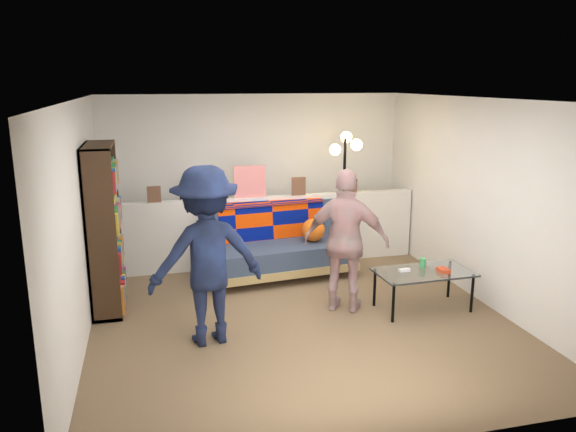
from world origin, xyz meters
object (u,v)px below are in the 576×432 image
Objects in this scene: bookshelf at (104,234)px; person_right at (346,241)px; coffee_table at (424,274)px; futon_sofa at (279,247)px; person_left at (207,256)px; floor_lamp at (345,173)px.

bookshelf is 1.16× the size of person_right.
bookshelf reaches higher than coffee_table.
bookshelf is (-2.19, -0.61, 0.49)m from futon_sofa.
person_left reaches higher than futon_sofa.
coffee_table is 2.55m from person_left.
floor_lamp reaches higher than futon_sofa.
futon_sofa is 1.26× the size of person_right.
person_right is at bearing 167.20° from coffee_table.
futon_sofa is at bearing -131.83° from person_left.
person_right is at bearing -70.96° from futon_sofa.
bookshelf is at bearing 164.99° from coffee_table.
futon_sofa is 2.32m from bookshelf.
person_right is (0.47, -1.36, 0.42)m from futon_sofa.
futon_sofa is at bearing -42.09° from person_right.
coffee_table is 0.59× the size of floor_lamp.
person_right is at bearing -174.61° from person_left.
bookshelf is 1.56m from person_left.
person_left reaches higher than coffee_table.
floor_lamp is at bearing 103.94° from coffee_table.
floor_lamp is at bearing -79.71° from person_right.
person_right is (-0.48, -1.43, -0.53)m from floor_lamp.
floor_lamp is 1.06× the size of person_left.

